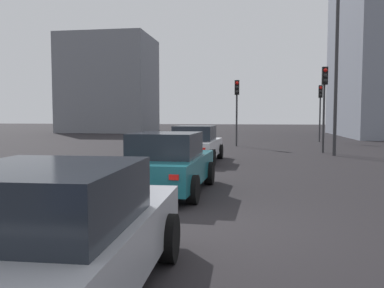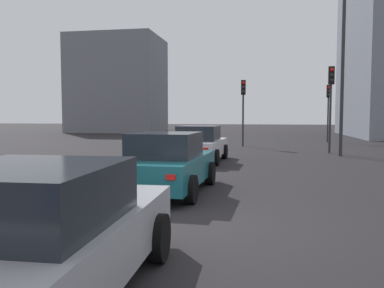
% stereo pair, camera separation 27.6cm
% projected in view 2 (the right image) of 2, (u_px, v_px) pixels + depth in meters
% --- Properties ---
extents(ground_plane, '(160.00, 160.00, 0.20)m').
position_uv_depth(ground_plane, '(212.00, 231.00, 7.01)').
color(ground_plane, black).
extents(car_white_right_lead, '(4.18, 2.09, 1.50)m').
position_uv_depth(car_white_right_lead, '(200.00, 144.00, 16.65)').
color(car_white_right_lead, silver).
rests_on(car_white_right_lead, ground_plane).
extents(car_teal_right_second, '(4.09, 2.08, 1.51)m').
position_uv_depth(car_teal_right_second, '(167.00, 163.00, 10.02)').
color(car_teal_right_second, '#19606B').
rests_on(car_teal_right_second, ground_plane).
extents(car_silver_right_third, '(4.24, 2.16, 1.45)m').
position_uv_depth(car_silver_right_third, '(38.00, 236.00, 4.05)').
color(car_silver_right_third, '#A8AAB2').
rests_on(car_silver_right_third, ground_plane).
extents(traffic_light_near_left, '(0.32, 0.29, 4.11)m').
position_uv_depth(traffic_light_near_left, '(328.00, 101.00, 28.71)').
color(traffic_light_near_left, '#2D2D30').
rests_on(traffic_light_near_left, ground_plane).
extents(traffic_light_near_right, '(0.32, 0.30, 4.11)m').
position_uv_depth(traffic_light_near_right, '(243.00, 99.00, 24.71)').
color(traffic_light_near_right, '#2D2D30').
rests_on(traffic_light_near_right, ground_plane).
extents(traffic_light_far_left, '(0.32, 0.29, 4.40)m').
position_uv_depth(traffic_light_far_left, '(331.00, 91.00, 20.19)').
color(traffic_light_far_left, '#2D2D30').
rests_on(traffic_light_far_left, ground_plane).
extents(street_lamp_kerbside, '(0.56, 0.36, 8.76)m').
position_uv_depth(street_lamp_kerbside, '(343.00, 48.00, 18.58)').
color(street_lamp_kerbside, '#2D2D30').
rests_on(street_lamp_kerbside, ground_plane).
extents(building_facade_center, '(8.32, 9.91, 10.95)m').
position_uv_depth(building_facade_center, '(118.00, 85.00, 46.66)').
color(building_facade_center, slate).
rests_on(building_facade_center, ground_plane).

